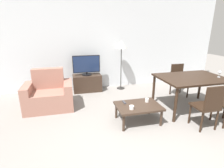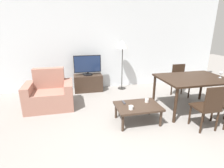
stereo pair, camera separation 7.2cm
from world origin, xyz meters
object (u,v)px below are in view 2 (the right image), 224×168
Objects in this scene: cup_white_near at (147,100)px; wine_glass_center at (221,73)px; armchair at (50,95)px; dining_chair_near at (208,106)px; tv_stand at (88,83)px; dining_table at (192,81)px; dining_chair_far at (180,79)px; tv at (87,65)px; coffee_table at (138,107)px; remote_primary at (124,102)px; floor_lamp at (122,47)px; cup_colored_far at (131,108)px.

wine_glass_center is (1.73, 0.03, 0.47)m from cup_white_near.
armchair reaches higher than dining_chair_near.
wine_glass_center is at bearing -35.41° from tv_stand.
dining_chair_near is at bearing -107.04° from dining_table.
dining_chair_far is (3.41, 0.01, 0.17)m from armchair.
tv is 0.90× the size of coffee_table.
armchair reaches higher than remote_primary.
tv reaches higher than tv_stand.
dining_table reaches higher than coffee_table.
dining_chair_far is at bearing -21.65° from tv.
floor_lamp reaches higher than dining_table.
coffee_table is 5.78× the size of remote_primary.
cup_white_near is at bearing -9.36° from remote_primary.
cup_colored_far is (-1.32, 0.41, -0.09)m from dining_chair_near.
wine_glass_center reaches higher than armchair.
wine_glass_center is at bearing -1.18° from remote_primary.
dining_chair_near reaches higher than cup_colored_far.
cup_colored_far is at bearing -172.74° from wine_glass_center.
dining_chair_near and dining_chair_far have the same top height.
coffee_table is 1.26m from dining_chair_near.
dining_table is at bearing -14.66° from armchair.
dining_chair_near is at bearing -54.04° from tv.
coffee_table is 0.59× the size of dining_table.
dining_chair_far is (2.41, -0.96, 0.24)m from tv_stand.
dining_table is at bearing 8.98° from cup_white_near.
dining_table is 2.16m from floor_lamp.
dining_chair_far is at bearing 34.29° from coffee_table.
cup_colored_far is at bearing -145.49° from dining_chair_far.
floor_lamp is 9.87× the size of remote_primary.
floor_lamp is 2.12m from remote_primary.
dining_chair_far is 2.10m from remote_primary.
armchair is 1.46m from tv.
armchair reaches higher than cup_white_near.
dining_chair_far is 0.59× the size of floor_lamp.
floor_lamp is (-0.87, 2.58, 0.79)m from dining_chair_near.
coffee_table is (1.77, -1.11, 0.00)m from armchair.
wine_glass_center is (0.32, -0.98, 0.38)m from dining_chair_far.
dining_chair_near is at bearing -71.40° from floor_lamp.
tv reaches higher than wine_glass_center.
tv is at bearing 125.96° from dining_chair_near.
wine_glass_center reaches higher than dining_chair_near.
tv reaches higher than remote_primary.
floor_lamp is (-1.12, 1.75, 0.58)m from dining_table.
coffee_table is 0.26m from cup_white_near.
coffee_table is at bearing -176.10° from wine_glass_center.
wine_glass_center is at bearing -71.96° from dining_chair_far.
tv_stand is 1.46m from floor_lamp.
tv is 3.35m from wine_glass_center.
floor_lamp is 2.39m from cup_colored_far.
tv_stand is at bearing 158.30° from dining_chair_far.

